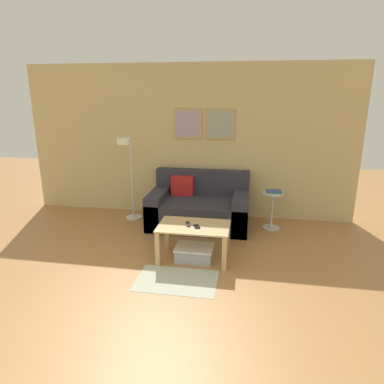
{
  "coord_description": "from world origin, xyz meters",
  "views": [
    {
      "loc": [
        1.05,
        -2.07,
        2.09
      ],
      "look_at": [
        0.35,
        2.1,
        0.85
      ],
      "focal_mm": 32.0,
      "sensor_mm": 36.0,
      "label": 1
    }
  ],
  "objects_px": {
    "book_stack": "(274,191)",
    "remote_control": "(188,224)",
    "storage_bin": "(194,253)",
    "couch": "(199,207)",
    "coffee_table": "(194,232)",
    "cell_phone": "(197,227)",
    "side_table": "(272,207)",
    "floor_lamp": "(128,166)"
  },
  "relations": [
    {
      "from": "coffee_table",
      "to": "remote_control",
      "type": "bearing_deg",
      "value": 174.75
    },
    {
      "from": "cell_phone",
      "to": "remote_control",
      "type": "bearing_deg",
      "value": 136.06
    },
    {
      "from": "storage_bin",
      "to": "remote_control",
      "type": "distance_m",
      "value": 0.39
    },
    {
      "from": "floor_lamp",
      "to": "side_table",
      "type": "bearing_deg",
      "value": 2.2
    },
    {
      "from": "storage_bin",
      "to": "book_stack",
      "type": "xyz_separation_m",
      "value": [
        1.05,
        1.28,
        0.51
      ]
    },
    {
      "from": "side_table",
      "to": "cell_phone",
      "type": "bearing_deg",
      "value": -128.0
    },
    {
      "from": "side_table",
      "to": "remote_control",
      "type": "xyz_separation_m",
      "value": [
        -1.12,
        -1.23,
        0.12
      ]
    },
    {
      "from": "side_table",
      "to": "couch",
      "type": "bearing_deg",
      "value": -179.19
    },
    {
      "from": "book_stack",
      "to": "remote_control",
      "type": "relative_size",
      "value": 1.62
    },
    {
      "from": "couch",
      "to": "storage_bin",
      "type": "relative_size",
      "value": 3.24
    },
    {
      "from": "remote_control",
      "to": "side_table",
      "type": "bearing_deg",
      "value": 30.76
    },
    {
      "from": "couch",
      "to": "cell_phone",
      "type": "relative_size",
      "value": 11.2
    },
    {
      "from": "coffee_table",
      "to": "book_stack",
      "type": "height_order",
      "value": "book_stack"
    },
    {
      "from": "remote_control",
      "to": "book_stack",
      "type": "bearing_deg",
      "value": 30.76
    },
    {
      "from": "coffee_table",
      "to": "storage_bin",
      "type": "height_order",
      "value": "coffee_table"
    },
    {
      "from": "floor_lamp",
      "to": "cell_phone",
      "type": "relative_size",
      "value": 10.04
    },
    {
      "from": "cell_phone",
      "to": "coffee_table",
      "type": "bearing_deg",
      "value": 115.02
    },
    {
      "from": "storage_bin",
      "to": "book_stack",
      "type": "distance_m",
      "value": 1.73
    },
    {
      "from": "storage_bin",
      "to": "side_table",
      "type": "relative_size",
      "value": 0.82
    },
    {
      "from": "floor_lamp",
      "to": "book_stack",
      "type": "bearing_deg",
      "value": 2.52
    },
    {
      "from": "couch",
      "to": "cell_phone",
      "type": "height_order",
      "value": "couch"
    },
    {
      "from": "book_stack",
      "to": "cell_phone",
      "type": "relative_size",
      "value": 1.74
    },
    {
      "from": "book_stack",
      "to": "remote_control",
      "type": "xyz_separation_m",
      "value": [
        -1.13,
        -1.24,
        -0.13
      ]
    },
    {
      "from": "couch",
      "to": "floor_lamp",
      "type": "distance_m",
      "value": 1.33
    },
    {
      "from": "couch",
      "to": "coffee_table",
      "type": "relative_size",
      "value": 1.74
    },
    {
      "from": "coffee_table",
      "to": "book_stack",
      "type": "bearing_deg",
      "value": 49.75
    },
    {
      "from": "side_table",
      "to": "remote_control",
      "type": "height_order",
      "value": "side_table"
    },
    {
      "from": "couch",
      "to": "side_table",
      "type": "bearing_deg",
      "value": 0.81
    },
    {
      "from": "side_table",
      "to": "book_stack",
      "type": "height_order",
      "value": "book_stack"
    },
    {
      "from": "storage_bin",
      "to": "couch",
      "type": "bearing_deg",
      "value": 95.56
    },
    {
      "from": "floor_lamp",
      "to": "remote_control",
      "type": "height_order",
      "value": "floor_lamp"
    },
    {
      "from": "side_table",
      "to": "cell_phone",
      "type": "height_order",
      "value": "side_table"
    },
    {
      "from": "couch",
      "to": "remote_control",
      "type": "relative_size",
      "value": 10.45
    },
    {
      "from": "coffee_table",
      "to": "remote_control",
      "type": "xyz_separation_m",
      "value": [
        -0.07,
        0.01,
        0.1
      ]
    },
    {
      "from": "coffee_table",
      "to": "storage_bin",
      "type": "distance_m",
      "value": 0.28
    },
    {
      "from": "cell_phone",
      "to": "storage_bin",
      "type": "bearing_deg",
      "value": 131.62
    },
    {
      "from": "floor_lamp",
      "to": "book_stack",
      "type": "height_order",
      "value": "floor_lamp"
    },
    {
      "from": "couch",
      "to": "storage_bin",
      "type": "height_order",
      "value": "couch"
    },
    {
      "from": "side_table",
      "to": "coffee_table",
      "type": "bearing_deg",
      "value": -130.23
    },
    {
      "from": "coffee_table",
      "to": "cell_phone",
      "type": "bearing_deg",
      "value": -43.94
    },
    {
      "from": "floor_lamp",
      "to": "book_stack",
      "type": "xyz_separation_m",
      "value": [
        2.32,
        0.1,
        -0.34
      ]
    },
    {
      "from": "floor_lamp",
      "to": "side_table",
      "type": "height_order",
      "value": "floor_lamp"
    }
  ]
}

